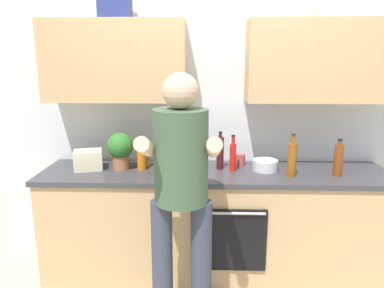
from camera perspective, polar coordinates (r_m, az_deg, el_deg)
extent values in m
plane|color=#B2A893|center=(3.35, 3.46, -19.17)|extent=(12.00, 12.00, 0.00)
cube|color=silver|center=(3.23, 3.59, 3.56)|extent=(4.00, 0.06, 2.50)
cube|color=tan|center=(3.08, -12.04, 12.64)|extent=(1.15, 0.32, 0.65)
cube|color=tan|center=(3.14, 19.43, 12.20)|extent=(1.15, 0.32, 0.65)
cylinder|color=silver|center=(3.11, 16.31, 19.36)|extent=(0.29, 0.29, 0.10)
cube|color=navy|center=(3.11, -12.05, 20.44)|extent=(0.24, 0.20, 0.19)
cube|color=tan|center=(3.14, 3.57, -12.51)|extent=(2.80, 0.60, 0.86)
cube|color=#38383D|center=(2.97, 3.69, -4.66)|extent=(2.84, 0.64, 0.04)
cube|color=black|center=(2.86, 5.91, -14.85)|extent=(0.56, 0.02, 0.50)
cylinder|color=silver|center=(2.73, 6.06, -10.82)|extent=(0.52, 0.02, 0.02)
cylinder|color=#383D4C|center=(2.56, -4.69, -18.36)|extent=(0.14, 0.14, 0.90)
cylinder|color=#383D4C|center=(2.55, 1.45, -18.51)|extent=(0.14, 0.14, 0.90)
cylinder|color=#3F593F|center=(2.25, -1.75, -2.00)|extent=(0.34, 0.34, 0.59)
sphere|color=#D8AD8C|center=(2.18, -1.83, 8.37)|extent=(0.22, 0.22, 0.22)
cylinder|color=#D8AD8C|center=(2.13, -7.34, -0.48)|extent=(0.09, 0.31, 0.19)
cylinder|color=#D8AD8C|center=(2.11, 3.46, -0.56)|extent=(0.09, 0.31, 0.19)
cylinder|color=#8C4C14|center=(2.91, 15.47, -2.44)|extent=(0.07, 0.07, 0.26)
cylinder|color=#8C4C14|center=(2.87, 15.67, 0.69)|extent=(0.03, 0.03, 0.07)
cylinder|color=black|center=(2.86, 15.72, 1.47)|extent=(0.03, 0.03, 0.01)
cylinder|color=#198C33|center=(2.86, -0.11, -3.12)|extent=(0.07, 0.07, 0.17)
cylinder|color=#198C33|center=(2.84, -0.11, -1.05)|extent=(0.03, 0.03, 0.04)
cylinder|color=black|center=(2.83, -0.11, -0.46)|extent=(0.04, 0.04, 0.02)
cylinder|color=#471419|center=(3.00, 4.45, -1.42)|extent=(0.06, 0.06, 0.27)
cylinder|color=#471419|center=(2.96, 4.50, 1.42)|extent=(0.03, 0.03, 0.03)
cylinder|color=black|center=(2.96, 4.51, 1.85)|extent=(0.03, 0.03, 0.01)
cylinder|color=red|center=(2.96, 6.45, -2.13)|extent=(0.05, 0.05, 0.22)
cylinder|color=red|center=(2.93, 6.52, 0.57)|extent=(0.03, 0.03, 0.06)
cylinder|color=black|center=(2.92, 6.54, 1.30)|extent=(0.03, 0.03, 0.01)
cylinder|color=olive|center=(3.10, -7.15, -2.23)|extent=(0.05, 0.05, 0.14)
cylinder|color=olive|center=(3.07, -7.20, -0.43)|extent=(0.02, 0.02, 0.06)
cylinder|color=black|center=(3.06, -7.22, 0.18)|extent=(0.02, 0.02, 0.01)
cylinder|color=brown|center=(3.04, 22.05, -2.38)|extent=(0.07, 0.07, 0.25)
cylinder|color=brown|center=(3.00, 22.28, 0.18)|extent=(0.03, 0.03, 0.03)
cylinder|color=black|center=(3.00, 22.32, 0.60)|extent=(0.03, 0.03, 0.01)
cylinder|color=silver|center=(3.10, 0.88, -1.49)|extent=(0.07, 0.07, 0.21)
cylinder|color=silver|center=(3.07, 0.89, 0.93)|extent=(0.04, 0.04, 0.06)
cylinder|color=black|center=(3.06, 0.89, 1.61)|extent=(0.04, 0.04, 0.02)
cylinder|color=orange|center=(3.00, -7.97, -2.29)|extent=(0.07, 0.07, 0.19)
cylinder|color=orange|center=(2.97, -8.04, -0.08)|extent=(0.04, 0.04, 0.05)
cylinder|color=black|center=(2.97, -8.06, 0.55)|extent=(0.04, 0.04, 0.02)
cylinder|color=#BF4C47|center=(3.15, 7.64, -2.43)|extent=(0.08, 0.08, 0.10)
cylinder|color=silver|center=(3.03, 11.45, -3.27)|extent=(0.21, 0.21, 0.09)
cube|color=brown|center=(2.81, -4.86, -2.83)|extent=(0.10, 0.14, 0.23)
cylinder|color=black|center=(2.76, -5.28, -0.02)|extent=(0.02, 0.02, 0.06)
cylinder|color=black|center=(2.79, -4.57, 0.16)|extent=(0.02, 0.02, 0.06)
cylinder|color=#9E6647|center=(3.06, -11.14, -2.85)|extent=(0.14, 0.14, 0.11)
sphere|color=#2D6B28|center=(3.02, -11.26, -0.24)|extent=(0.22, 0.22, 0.22)
cube|color=beige|center=(3.11, -16.06, -2.42)|extent=(0.27, 0.23, 0.16)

